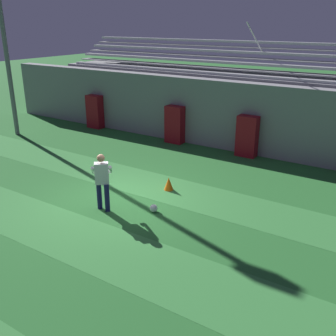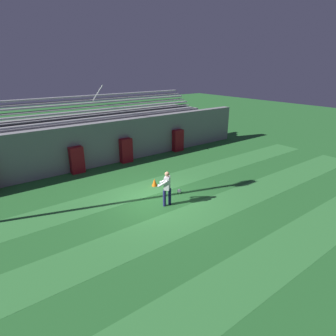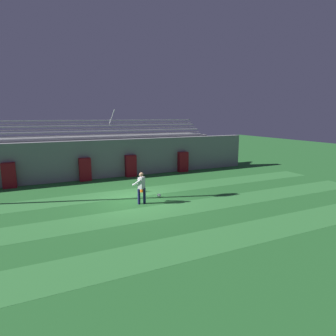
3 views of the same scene
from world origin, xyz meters
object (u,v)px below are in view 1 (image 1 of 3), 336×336
padding_pillar_gate_right (247,136)px  padding_pillar_far_left (95,112)px  padding_pillar_gate_left (175,125)px  soccer_ball (154,208)px  traffic_cone (169,184)px  goalkeeper (102,179)px

padding_pillar_gate_right → padding_pillar_far_left: same height
padding_pillar_gate_right → padding_pillar_gate_left: bearing=180.0°
soccer_ball → traffic_cone: 1.60m
padding_pillar_gate_left → traffic_cone: size_ratio=3.86×
padding_pillar_far_left → soccer_ball: (7.77, -5.99, -0.70)m
padding_pillar_far_left → traffic_cone: size_ratio=3.86×
padding_pillar_gate_right → soccer_ball: size_ratio=7.37×
padding_pillar_far_left → soccer_ball: bearing=-37.6°
padding_pillar_gate_right → goalkeeper: bearing=-103.1°
padding_pillar_gate_right → padding_pillar_far_left: bearing=180.0°
goalkeeper → traffic_cone: (0.79, 2.18, -0.74)m
padding_pillar_gate_right → soccer_ball: padding_pillar_gate_right is taller
padding_pillar_gate_left → soccer_ball: padding_pillar_gate_left is taller
padding_pillar_gate_left → soccer_ball: bearing=-62.8°
padding_pillar_gate_left → padding_pillar_gate_right: bearing=0.0°
padding_pillar_gate_right → traffic_cone: (-0.76, -4.47, -0.60)m
goalkeeper → soccer_ball: 1.67m
padding_pillar_gate_left → padding_pillar_far_left: (-4.69, 0.00, 0.00)m
padding_pillar_gate_right → padding_pillar_far_left: size_ratio=1.00×
padding_pillar_far_left → goalkeeper: size_ratio=0.97×
goalkeeper → padding_pillar_far_left: bearing=134.3°
padding_pillar_far_left → soccer_ball: 9.83m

